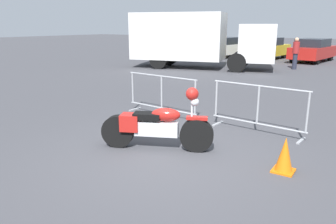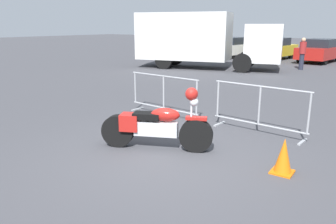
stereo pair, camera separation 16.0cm
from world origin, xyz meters
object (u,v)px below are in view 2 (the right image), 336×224
pedestrian (302,52)px  traffic_cone (284,156)px  parked_car_yellow (273,49)px  parked_car_white (232,47)px  motorcycle (156,126)px  box_truck (200,38)px  parked_car_red (320,50)px  crowd_barrier_near (164,95)px  crowd_barrier_far (259,109)px  parked_car_maroon (199,46)px

pedestrian → traffic_cone: pedestrian is taller
parked_car_yellow → parked_car_white: bearing=98.6°
motorcycle → traffic_cone: (2.33, 0.29, -0.18)m
parked_car_yellow → box_truck: bearing=172.7°
traffic_cone → parked_car_red: bearing=98.8°
motorcycle → crowd_barrier_near: bearing=97.8°
crowd_barrier_far → parked_car_white: 18.01m
parked_car_white → crowd_barrier_far: bearing=-146.7°
crowd_barrier_far → traffic_cone: (1.05, -1.77, -0.27)m
motorcycle → traffic_cone: bearing=-16.9°
crowd_barrier_near → crowd_barrier_far: size_ratio=1.00×
parked_car_red → traffic_cone: 18.31m
parked_car_red → box_truck: bearing=152.9°
motorcycle → parked_car_yellow: parked_car_yellow is taller
crowd_barrier_near → parked_car_yellow: parked_car_yellow is taller
parked_car_maroon → motorcycle: bearing=-145.3°
motorcycle → crowd_barrier_far: 2.43m
parked_car_white → parked_car_yellow: size_ratio=0.98×
parked_car_white → box_truck: bearing=-163.1°
crowd_barrier_far → parked_car_white: (-7.81, 16.23, 0.18)m
parked_car_maroon → pedestrian: size_ratio=2.62×
box_truck → pedestrian: 5.50m
crowd_barrier_far → box_truck: 11.42m
parked_car_white → parked_car_red: (6.06, 0.10, 0.01)m
box_truck → parked_car_yellow: box_truck is taller
crowd_barrier_far → parked_car_white: bearing=115.7°
crowd_barrier_near → parked_car_maroon: size_ratio=0.50×
motorcycle → pedestrian: (-0.53, 13.77, 0.45)m
crowd_barrier_far → parked_car_maroon: 19.82m
pedestrian → traffic_cone: 13.79m
parked_car_maroon → parked_car_white: (3.03, -0.37, 0.01)m
crowd_barrier_near → traffic_cone: (3.61, -1.77, -0.27)m
parked_car_maroon → pedestrian: 10.27m
parked_car_yellow → crowd_barrier_far: bearing=-156.1°
crowd_barrier_far → pedestrian: bearing=98.8°
crowd_barrier_near → parked_car_red: size_ratio=0.48×
crowd_barrier_near → crowd_barrier_far: 2.57m
box_truck → parked_car_maroon: bearing=104.7°
box_truck → parked_car_red: (4.91, 7.11, -0.88)m
motorcycle → parked_car_white: 19.42m
crowd_barrier_far → motorcycle: bearing=-121.9°
parked_car_yellow → parked_car_red: parked_car_yellow is taller
motorcycle → parked_car_yellow: bearing=76.6°
parked_car_maroon → traffic_cone: size_ratio=7.51×
parked_car_yellow → crowd_barrier_near: bearing=-164.7°
motorcycle → pedestrian: pedestrian is taller
parked_car_yellow → traffic_cone: parked_car_yellow is taller
pedestrian → parked_car_yellow: bearing=-58.6°
parked_car_white → motorcycle: bearing=-152.8°
motorcycle → pedestrian: size_ratio=1.22×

